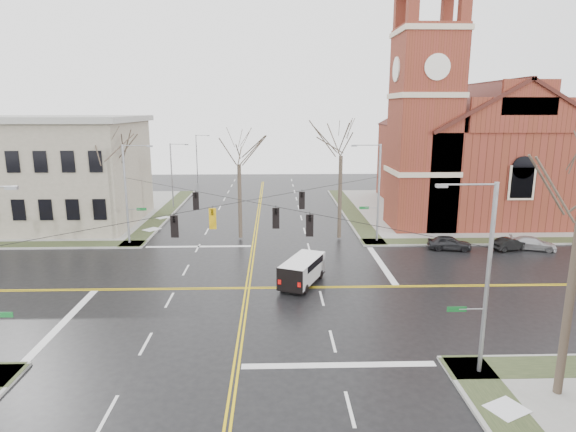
{
  "coord_description": "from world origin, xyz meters",
  "views": [
    {
      "loc": [
        1.89,
        -31.73,
        12.23
      ],
      "look_at": [
        3.01,
        6.0,
        3.8
      ],
      "focal_mm": 30.0,
      "sensor_mm": 36.0,
      "label": 1
    }
  ],
  "objects_px": {
    "church": "(468,142)",
    "tree_nw_far": "(112,156)",
    "parked_car_b": "(510,244)",
    "tree_nw_near": "(239,159)",
    "cargo_van": "(303,269)",
    "parked_car_c": "(533,243)",
    "parked_car_a": "(449,243)",
    "signal_pole_ne": "(377,190)",
    "signal_pole_nw": "(128,191)",
    "streetlight_north_a": "(173,173)",
    "streetlight_north_b": "(198,157)",
    "tree_ne": "(341,150)",
    "signal_pole_se": "(484,275)"
  },
  "relations": [
    {
      "from": "signal_pole_ne",
      "to": "parked_car_c",
      "type": "height_order",
      "value": "signal_pole_ne"
    },
    {
      "from": "tree_nw_near",
      "to": "streetlight_north_a",
      "type": "bearing_deg",
      "value": 121.86
    },
    {
      "from": "church",
      "to": "streetlight_north_b",
      "type": "relative_size",
      "value": 3.44
    },
    {
      "from": "cargo_van",
      "to": "signal_pole_nw",
      "type": "bearing_deg",
      "value": 169.04
    },
    {
      "from": "tree_nw_far",
      "to": "tree_ne",
      "type": "xyz_separation_m",
      "value": [
        21.49,
        -1.35,
        0.64
      ]
    },
    {
      "from": "signal_pole_ne",
      "to": "tree_ne",
      "type": "distance_m",
      "value": 4.94
    },
    {
      "from": "church",
      "to": "streetlight_north_b",
      "type": "height_order",
      "value": "church"
    },
    {
      "from": "cargo_van",
      "to": "church",
      "type": "bearing_deg",
      "value": 72.96
    },
    {
      "from": "parked_car_c",
      "to": "signal_pole_nw",
      "type": "bearing_deg",
      "value": 105.85
    },
    {
      "from": "parked_car_b",
      "to": "tree_nw_far",
      "type": "height_order",
      "value": "tree_nw_far"
    },
    {
      "from": "signal_pole_ne",
      "to": "parked_car_c",
      "type": "distance_m",
      "value": 14.5
    },
    {
      "from": "parked_car_b",
      "to": "tree_nw_near",
      "type": "relative_size",
      "value": 0.32
    },
    {
      "from": "signal_pole_nw",
      "to": "cargo_van",
      "type": "relative_size",
      "value": 1.73
    },
    {
      "from": "signal_pole_nw",
      "to": "parked_car_a",
      "type": "height_order",
      "value": "signal_pole_nw"
    },
    {
      "from": "cargo_van",
      "to": "parked_car_c",
      "type": "distance_m",
      "value": 22.36
    },
    {
      "from": "signal_pole_ne",
      "to": "cargo_van",
      "type": "distance_m",
      "value": 13.53
    },
    {
      "from": "streetlight_north_b",
      "to": "tree_nw_far",
      "type": "xyz_separation_m",
      "value": [
        -2.73,
        -33.9,
        3.39
      ]
    },
    {
      "from": "parked_car_c",
      "to": "tree_nw_far",
      "type": "height_order",
      "value": "tree_nw_far"
    },
    {
      "from": "church",
      "to": "parked_car_c",
      "type": "xyz_separation_m",
      "value": [
        0.09,
        -16.06,
        -7.87
      ]
    },
    {
      "from": "signal_pole_nw",
      "to": "streetlight_north_b",
      "type": "xyz_separation_m",
      "value": [
        0.67,
        36.5,
        -0.48
      ]
    },
    {
      "from": "church",
      "to": "tree_nw_near",
      "type": "xyz_separation_m",
      "value": [
        -26.11,
        -11.75,
        -0.79
      ]
    },
    {
      "from": "parked_car_c",
      "to": "tree_nw_near",
      "type": "xyz_separation_m",
      "value": [
        -26.21,
        4.31,
        7.08
      ]
    },
    {
      "from": "signal_pole_se",
      "to": "streetlight_north_a",
      "type": "xyz_separation_m",
      "value": [
        -21.97,
        39.5,
        -0.48
      ]
    },
    {
      "from": "parked_car_a",
      "to": "parked_car_b",
      "type": "bearing_deg",
      "value": -82.05
    },
    {
      "from": "parked_car_b",
      "to": "parked_car_c",
      "type": "xyz_separation_m",
      "value": [
        2.12,
        0.14,
        0.01
      ]
    },
    {
      "from": "streetlight_north_a",
      "to": "parked_car_b",
      "type": "bearing_deg",
      "value": -30.19
    },
    {
      "from": "church",
      "to": "tree_ne",
      "type": "height_order",
      "value": "church"
    },
    {
      "from": "church",
      "to": "parked_car_b",
      "type": "height_order",
      "value": "church"
    },
    {
      "from": "tree_nw_near",
      "to": "church",
      "type": "bearing_deg",
      "value": 24.23
    },
    {
      "from": "cargo_van",
      "to": "parked_car_b",
      "type": "distance_m",
      "value": 20.33
    },
    {
      "from": "church",
      "to": "parked_car_c",
      "type": "bearing_deg",
      "value": -89.67
    },
    {
      "from": "church",
      "to": "signal_pole_nw",
      "type": "xyz_separation_m",
      "value": [
        -36.09,
        -13.28,
        -3.48
      ]
    },
    {
      "from": "streetlight_north_b",
      "to": "cargo_van",
      "type": "xyz_separation_m",
      "value": [
        14.6,
        -47.16,
        -3.37
      ]
    },
    {
      "from": "church",
      "to": "parked_car_b",
      "type": "distance_m",
      "value": 18.13
    },
    {
      "from": "tree_nw_far",
      "to": "streetlight_north_b",
      "type": "bearing_deg",
      "value": 85.4
    },
    {
      "from": "church",
      "to": "signal_pole_ne",
      "type": "xyz_separation_m",
      "value": [
        -13.44,
        -13.28,
        -3.48
      ]
    },
    {
      "from": "church",
      "to": "tree_nw_far",
      "type": "height_order",
      "value": "church"
    },
    {
      "from": "signal_pole_ne",
      "to": "streetlight_north_a",
      "type": "relative_size",
      "value": 1.12
    },
    {
      "from": "streetlight_north_b",
      "to": "tree_ne",
      "type": "relative_size",
      "value": 0.68
    },
    {
      "from": "signal_pole_se",
      "to": "streetlight_north_a",
      "type": "bearing_deg",
      "value": 119.09
    },
    {
      "from": "signal_pole_ne",
      "to": "signal_pole_nw",
      "type": "distance_m",
      "value": 22.64
    },
    {
      "from": "streetlight_north_a",
      "to": "parked_car_b",
      "type": "distance_m",
      "value": 38.83
    },
    {
      "from": "signal_pole_ne",
      "to": "parked_car_a",
      "type": "relative_size",
      "value": 2.4
    },
    {
      "from": "signal_pole_nw",
      "to": "parked_car_a",
      "type": "xyz_separation_m",
      "value": [
        28.72,
        -2.67,
        -4.31
      ]
    },
    {
      "from": "parked_car_a",
      "to": "tree_nw_near",
      "type": "distance_m",
      "value": 20.45
    },
    {
      "from": "church",
      "to": "signal_pole_nw",
      "type": "distance_m",
      "value": 38.61
    },
    {
      "from": "cargo_van",
      "to": "parked_car_c",
      "type": "xyz_separation_m",
      "value": [
        20.91,
        7.88,
        -0.53
      ]
    },
    {
      "from": "tree_ne",
      "to": "cargo_van",
      "type": "bearing_deg",
      "value": -109.29
    },
    {
      "from": "cargo_van",
      "to": "parked_car_c",
      "type": "bearing_deg",
      "value": 44.62
    },
    {
      "from": "parked_car_a",
      "to": "tree_nw_near",
      "type": "relative_size",
      "value": 0.36
    }
  ]
}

